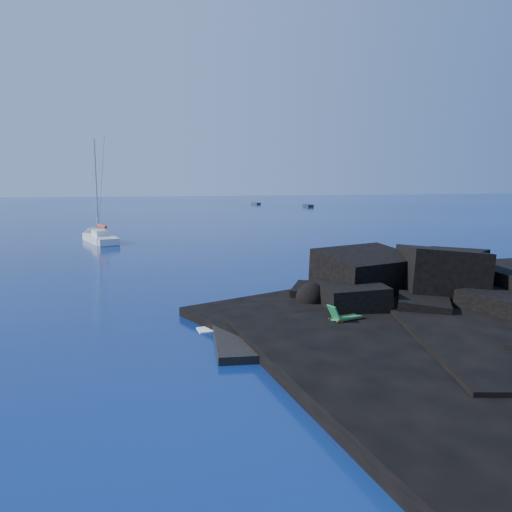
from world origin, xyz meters
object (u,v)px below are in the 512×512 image
Objects in this scene: sailboat at (100,242)px; distant_boat_a at (256,204)px; deck_chair at (346,313)px; marker_cone at (341,322)px; distant_boat_b at (308,207)px; sunbather at (342,316)px.

sailboat is 2.82× the size of distant_boat_a.
marker_cone is (-0.42, -0.35, -0.30)m from deck_chair.
deck_chair reaches higher than distant_boat_b.
sailboat is at bearing -126.35° from distant_boat_a.
sunbather is at bearing 64.71° from marker_cone.
distant_boat_a is (24.73, 120.93, -0.93)m from deck_chair.
distant_boat_a is at bearing 71.77° from sunbather.
sunbather reaches higher than distant_boat_a.
sailboat is 41.43m from marker_cone.
deck_chair is 0.89× the size of sunbather.
distant_boat_b is at bearing 64.73° from sunbather.
marker_cone is 0.14× the size of distant_boat_a.
distant_boat_a is at bearing 61.99° from deck_chair.
sunbather is at bearing -112.83° from distant_boat_a.
marker_cone is at bearing -112.98° from distant_boat_a.
sailboat is 6.17× the size of sunbather.
distant_boat_b is (34.95, 103.82, -0.53)m from sunbather.
marker_cone reaches higher than distant_boat_a.
deck_chair reaches higher than distant_boat_a.
deck_chair is (13.66, -38.90, 0.93)m from sailboat.
sailboat is 40.45m from sunbather.
sunbather is (0.17, 0.89, -0.40)m from deck_chair.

